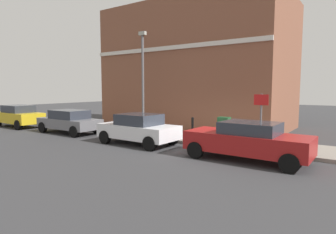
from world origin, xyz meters
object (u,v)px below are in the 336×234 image
at_px(car_grey, 69,121).
at_px(car_yellow, 19,116).
at_px(lamppost, 143,77).
at_px(bollard_far_kerb, 156,126).
at_px(bollard_near_cabinet, 193,126).
at_px(car_white, 138,129).
at_px(street_sign, 261,113).
at_px(car_red, 247,140).
at_px(utility_cabinet, 224,130).

height_order(car_grey, car_yellow, car_yellow).
distance_m(car_grey, lamppost, 5.14).
distance_m(car_yellow, bollard_far_kerb, 10.87).
xyz_separation_m(bollard_near_cabinet, bollard_far_kerb, (-1.04, 1.61, 0.00)).
relative_size(car_white, car_grey, 0.96).
relative_size(bollard_far_kerb, street_sign, 0.45).
xyz_separation_m(car_red, car_white, (0.04, 5.33, -0.00)).
bearing_deg(utility_cabinet, street_sign, -113.56).
height_order(car_white, bollard_near_cabinet, car_white).
xyz_separation_m(bollard_near_cabinet, lamppost, (-0.03, 3.30, 2.60)).
relative_size(car_red, bollard_near_cabinet, 4.33).
distance_m(car_white, utility_cabinet, 4.10).
relative_size(bollard_far_kerb, lamppost, 0.18).
bearing_deg(bollard_near_cabinet, lamppost, 90.52).
distance_m(utility_cabinet, bollard_near_cabinet, 1.80).
distance_m(car_yellow, bollard_near_cabinet, 12.64).
xyz_separation_m(utility_cabinet, street_sign, (-0.88, -2.01, 0.98)).
bearing_deg(street_sign, car_red, -179.58).
distance_m(car_grey, bollard_near_cabinet, 7.49).
xyz_separation_m(car_white, car_grey, (0.22, 5.61, -0.02)).
bearing_deg(car_grey, lamppost, -149.42).
bearing_deg(car_white, lamppost, -53.17).
height_order(car_red, bollard_near_cabinet, car_red).
relative_size(car_grey, bollard_far_kerb, 3.97).
relative_size(car_grey, car_yellow, 1.05).
relative_size(car_grey, lamppost, 0.72).
bearing_deg(street_sign, utility_cabinet, 66.44).
relative_size(car_red, street_sign, 1.96).
distance_m(bollard_far_kerb, street_sign, 5.51).
distance_m(car_yellow, utility_cabinet, 14.39).
xyz_separation_m(car_white, lamppost, (2.48, 1.79, 2.55)).
distance_m(car_grey, street_sign, 11.05).
bearing_deg(car_red, lamppost, -19.15).
relative_size(car_grey, street_sign, 1.79).
bearing_deg(car_yellow, lamppost, -163.44).
distance_m(car_red, car_white, 5.33).
bearing_deg(car_yellow, street_sign, -173.43).
xyz_separation_m(bollard_far_kerb, street_sign, (0.06, -5.42, 0.96)).
relative_size(bollard_near_cabinet, lamppost, 0.18).
xyz_separation_m(car_red, street_sign, (1.58, 0.01, 0.91)).
bearing_deg(utility_cabinet, bollard_near_cabinet, 86.82).
height_order(car_yellow, street_sign, street_sign).
height_order(car_white, street_sign, street_sign).
xyz_separation_m(car_white, bollard_near_cabinet, (2.51, -1.51, -0.05)).
bearing_deg(bollard_near_cabinet, car_grey, 107.89).
bearing_deg(car_grey, street_sign, -173.21).
height_order(bollard_near_cabinet, street_sign, street_sign).
height_order(car_grey, utility_cabinet, car_grey).
bearing_deg(car_red, bollard_near_cabinet, -33.41).
bearing_deg(bollard_far_kerb, utility_cabinet, -74.65).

